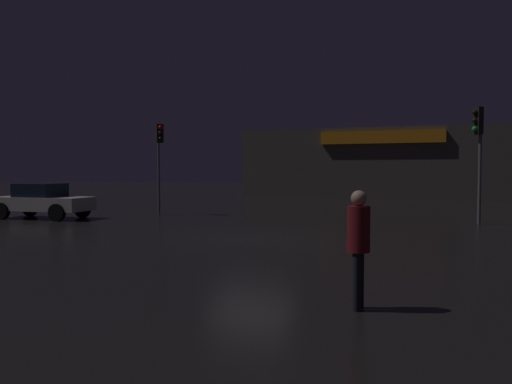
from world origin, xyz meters
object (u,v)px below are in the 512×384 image
at_px(car_near, 42,201).
at_px(pedestrian, 358,240).
at_px(traffic_signal_main, 478,138).
at_px(traffic_signal_cross_left, 159,146).
at_px(store_building, 387,164).

distance_m(car_near, pedestrian, 17.82).
distance_m(traffic_signal_main, traffic_signal_cross_left, 13.64).
bearing_deg(traffic_signal_main, store_building, 105.80).
xyz_separation_m(traffic_signal_main, car_near, (-17.38, -4.07, -2.54)).
bearing_deg(store_building, traffic_signal_cross_left, -112.66).
relative_size(car_near, pedestrian, 2.40).
bearing_deg(store_building, car_near, -117.43).
relative_size(traffic_signal_main, car_near, 1.05).
xyz_separation_m(store_building, pedestrian, (3.03, -32.68, -1.52)).
distance_m(traffic_signal_cross_left, car_near, 5.62).
height_order(store_building, car_near, store_building).
bearing_deg(traffic_signal_main, pedestrian, -99.80).
bearing_deg(pedestrian, traffic_signal_main, 80.20).
xyz_separation_m(store_building, traffic_signal_cross_left, (-8.23, -19.72, 0.64)).
relative_size(traffic_signal_main, traffic_signal_cross_left, 1.07).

